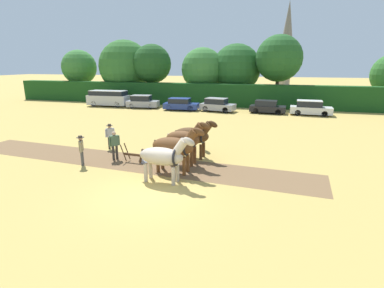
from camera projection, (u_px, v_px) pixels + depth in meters
ground_plane at (150, 194)px, 12.91m from camera, size 240.00×240.00×0.00m
plowed_furrow_strip at (126, 161)px, 17.20m from camera, size 21.72×4.41×0.01m
hedgerow at (237, 96)px, 38.47m from camera, size 65.37×1.76×2.88m
tree_far_left at (79, 67)px, 46.98m from camera, size 5.33×5.33×7.51m
tree_left at (125, 66)px, 44.45m from camera, size 7.59×7.59×8.82m
tree_center_left at (152, 64)px, 42.50m from camera, size 5.44×5.44×8.10m
tree_center at (203, 69)px, 41.82m from camera, size 5.91×5.91×7.61m
tree_center_right at (236, 69)px, 41.60m from camera, size 6.71×6.71×8.10m
tree_right at (279, 58)px, 38.37m from camera, size 5.93×5.93×9.03m
church_spire at (287, 43)px, 67.36m from camera, size 2.90×2.90×18.85m
draft_horse_lead_left at (164, 156)px, 13.92m from camera, size 2.92×1.04×2.35m
draft_horse_lead_right at (175, 146)px, 15.13m from camera, size 2.95×1.14×2.51m
draft_horse_trail_left at (185, 139)px, 16.36m from camera, size 2.66×1.10×2.53m
draft_horse_trail_right at (193, 136)px, 17.63m from camera, size 2.85×1.15×2.37m
plow at (137, 157)px, 16.89m from camera, size 1.58×0.49×1.13m
farmer_at_plow at (115, 143)px, 17.26m from camera, size 0.44×0.57×1.68m
farmer_beside_team at (203, 136)px, 19.27m from camera, size 0.34×0.61×1.56m
farmer_onlooker_left at (81, 148)px, 16.33m from camera, size 0.42×0.57×1.67m
farmer_onlooker_right at (110, 134)px, 19.58m from camera, size 0.43×0.54×1.64m
parked_van at (109, 98)px, 39.06m from camera, size 5.43×2.18×2.03m
parked_car_left at (142, 102)px, 37.60m from camera, size 4.12×2.23×1.60m
parked_car_center_left at (181, 104)px, 35.82m from camera, size 4.21×1.99×1.44m
parked_car_center at (217, 105)px, 34.87m from camera, size 4.20×2.47×1.54m
parked_car_center_right at (267, 107)px, 33.72m from camera, size 4.01×2.07×1.42m
parked_car_right at (310, 108)px, 32.41m from camera, size 4.39×2.00×1.58m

